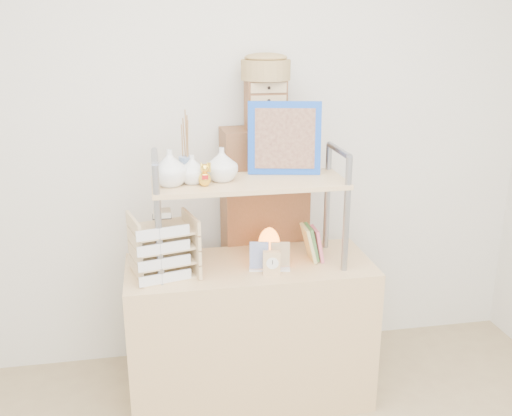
{
  "coord_description": "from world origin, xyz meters",
  "views": [
    {
      "loc": [
        -0.43,
        -1.33,
        1.86
      ],
      "look_at": [
        0.03,
        1.2,
        1.04
      ],
      "focal_mm": 40.0,
      "sensor_mm": 36.0,
      "label": 1
    }
  ],
  "objects_px": {
    "salt_lamp": "(269,245)",
    "cabinet": "(264,249)",
    "desk": "(250,332)",
    "letter_tray": "(164,249)"
  },
  "relations": [
    {
      "from": "cabinet",
      "to": "desk",
      "type": "bearing_deg",
      "value": -113.5
    },
    {
      "from": "letter_tray",
      "to": "salt_lamp",
      "type": "bearing_deg",
      "value": 6.73
    },
    {
      "from": "desk",
      "to": "letter_tray",
      "type": "height_order",
      "value": "letter_tray"
    },
    {
      "from": "letter_tray",
      "to": "salt_lamp",
      "type": "distance_m",
      "value": 0.51
    },
    {
      "from": "salt_lamp",
      "to": "letter_tray",
      "type": "bearing_deg",
      "value": -173.27
    },
    {
      "from": "cabinet",
      "to": "salt_lamp",
      "type": "distance_m",
      "value": 0.4
    },
    {
      "from": "salt_lamp",
      "to": "cabinet",
      "type": "bearing_deg",
      "value": 82.46
    },
    {
      "from": "desk",
      "to": "salt_lamp",
      "type": "bearing_deg",
      "value": 5.02
    },
    {
      "from": "letter_tray",
      "to": "salt_lamp",
      "type": "height_order",
      "value": "letter_tray"
    },
    {
      "from": "desk",
      "to": "salt_lamp",
      "type": "distance_m",
      "value": 0.48
    }
  ]
}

